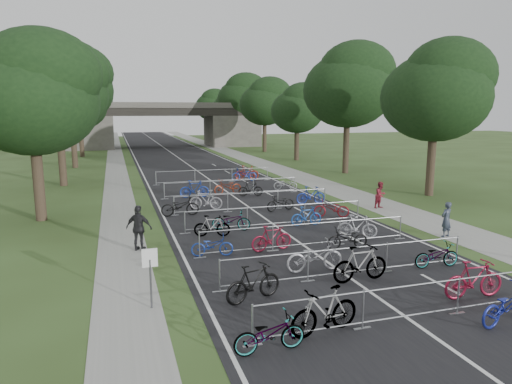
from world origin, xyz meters
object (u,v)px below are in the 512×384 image
at_px(bike_0, 269,334).
at_px(pedestrian_a, 446,220).
at_px(pedestrian_c, 139,228).
at_px(overpass_bridge, 162,125).
at_px(bike_1, 325,311).
at_px(pedestrian_b, 380,195).
at_px(park_sign, 150,267).
at_px(bike_2, 507,305).

distance_m(bike_0, pedestrian_a, 13.27).
bearing_deg(pedestrian_c, overpass_bridge, -70.06).
xyz_separation_m(bike_1, pedestrian_b, (10.03, 13.21, 0.17)).
bearing_deg(bike_1, pedestrian_c, -165.39).
xyz_separation_m(park_sign, pedestrian_b, (14.21, 10.28, -0.47)).
bearing_deg(bike_2, bike_1, 68.81).
distance_m(bike_0, pedestrian_c, 9.66).
height_order(park_sign, pedestrian_a, park_sign).
xyz_separation_m(pedestrian_a, pedestrian_b, (0.61, 6.41, -0.02)).
height_order(park_sign, pedestrian_b, park_sign).
xyz_separation_m(bike_2, pedestrian_a, (4.43, 7.78, 0.29)).
distance_m(pedestrian_b, pedestrian_c, 14.86).
bearing_deg(park_sign, bike_0, -53.68).
bearing_deg(bike_0, bike_1, -76.44).
distance_m(bike_2, pedestrian_c, 13.45).
relative_size(bike_1, pedestrian_a, 1.27).
relative_size(overpass_bridge, park_sign, 16.99).
height_order(pedestrian_b, pedestrian_c, pedestrian_c).
bearing_deg(bike_1, pedestrian_b, 132.13).
distance_m(bike_2, pedestrian_a, 8.96).
xyz_separation_m(overpass_bridge, pedestrian_c, (-6.80, -56.08, -2.58)).
xyz_separation_m(park_sign, bike_1, (4.18, -2.94, -0.64)).
bearing_deg(park_sign, overpass_bridge, 83.74).
height_order(overpass_bridge, bike_2, overpass_bridge).
bearing_deg(bike_0, bike_2, -96.32).
relative_size(park_sign, bike_2, 0.90).
xyz_separation_m(bike_0, bike_2, (6.67, -0.51, 0.06)).
bearing_deg(bike_2, park_sign, 56.77).
bearing_deg(bike_2, pedestrian_c, 32.89).
relative_size(overpass_bridge, bike_2, 15.22).
distance_m(park_sign, pedestrian_c, 5.93).
xyz_separation_m(bike_2, pedestrian_b, (5.04, 14.19, 0.26)).
bearing_deg(pedestrian_a, park_sign, 2.19).
height_order(bike_2, pedestrian_a, pedestrian_a).
distance_m(overpass_bridge, bike_1, 65.05).
height_order(bike_0, bike_2, bike_2).
bearing_deg(bike_1, pedestrian_a, 115.17).
height_order(park_sign, bike_2, park_sign).
xyz_separation_m(pedestrian_a, pedestrian_c, (-13.60, 2.05, 0.14)).
xyz_separation_m(pedestrian_b, pedestrian_c, (-14.21, -4.36, 0.16)).
distance_m(bike_2, pedestrian_b, 15.06).
bearing_deg(overpass_bridge, pedestrian_b, -81.85).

